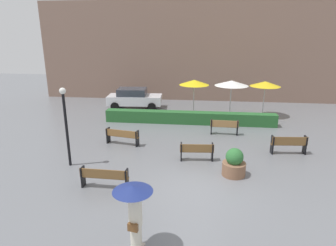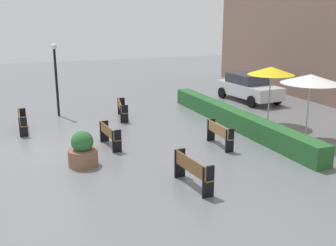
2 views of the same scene
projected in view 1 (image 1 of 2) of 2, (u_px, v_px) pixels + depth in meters
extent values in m
plane|color=slate|center=(191.00, 188.00, 11.33)|extent=(60.00, 60.00, 0.00)
cube|color=olive|center=(123.00, 136.00, 15.64)|extent=(1.85, 0.61, 0.04)
cube|color=olive|center=(121.00, 133.00, 15.44)|extent=(1.81, 0.39, 0.36)
cube|color=black|center=(108.00, 135.00, 15.88)|extent=(0.13, 0.37, 0.84)
cube|color=black|center=(137.00, 139.00, 15.38)|extent=(0.13, 0.37, 0.84)
cube|color=#9E7242|center=(224.00, 126.00, 17.17)|extent=(1.63, 0.26, 0.04)
cube|color=#9E7242|center=(225.00, 124.00, 16.98)|extent=(1.62, 0.08, 0.39)
cube|color=black|center=(211.00, 127.00, 17.26)|extent=(0.07, 0.33, 0.88)
cube|color=black|center=(237.00, 128.00, 17.06)|extent=(0.07, 0.33, 0.88)
cube|color=brown|center=(288.00, 144.00, 14.43)|extent=(1.73, 0.41, 0.04)
cube|color=brown|center=(290.00, 141.00, 14.22)|extent=(1.72, 0.19, 0.42)
cube|color=black|center=(272.00, 145.00, 14.43)|extent=(0.09, 0.36, 0.91)
cube|color=black|center=(305.00, 145.00, 14.39)|extent=(0.09, 0.36, 0.91)
cube|color=brown|center=(197.00, 151.00, 13.67)|extent=(1.59, 0.38, 0.04)
cube|color=brown|center=(197.00, 148.00, 13.47)|extent=(1.57, 0.17, 0.38)
cube|color=black|center=(181.00, 152.00, 13.68)|extent=(0.09, 0.35, 0.84)
cube|color=black|center=(212.00, 152.00, 13.64)|extent=(0.09, 0.35, 0.84)
cube|color=brown|center=(105.00, 177.00, 11.23)|extent=(1.88, 0.27, 0.04)
cube|color=brown|center=(103.00, 174.00, 11.05)|extent=(1.87, 0.08, 0.36)
cube|color=black|center=(83.00, 177.00, 11.34)|extent=(0.07, 0.33, 0.82)
cube|color=black|center=(127.00, 180.00, 11.11)|extent=(0.07, 0.33, 0.82)
cylinder|color=silver|center=(136.00, 236.00, 8.09)|extent=(0.32, 0.32, 0.75)
cube|color=#B2A599|center=(138.00, 246.00, 8.17)|extent=(0.36, 0.32, 0.08)
cylinder|color=silver|center=(135.00, 211.00, 7.86)|extent=(0.38, 0.38, 0.81)
sphere|color=tan|center=(134.00, 194.00, 7.71)|extent=(0.21, 0.21, 0.21)
cube|color=brown|center=(133.00, 227.00, 7.76)|extent=(0.29, 0.15, 0.22)
cylinder|color=black|center=(133.00, 204.00, 7.68)|extent=(0.02, 0.02, 0.90)
cone|color=navy|center=(133.00, 189.00, 7.55)|extent=(1.07, 1.07, 0.16)
cylinder|color=brown|center=(234.00, 169.00, 12.27)|extent=(0.98, 0.98, 0.56)
sphere|color=#2D6B33|center=(235.00, 157.00, 12.11)|extent=(0.73, 0.73, 0.73)
cylinder|color=black|center=(67.00, 131.00, 12.78)|extent=(0.12, 0.12, 3.29)
sphere|color=white|center=(63.00, 91.00, 12.26)|extent=(0.28, 0.28, 0.28)
cylinder|color=silver|center=(194.00, 100.00, 20.54)|extent=(0.06, 0.06, 2.47)
cone|color=yellow|center=(194.00, 82.00, 20.17)|extent=(2.07, 2.07, 0.35)
cylinder|color=silver|center=(230.00, 101.00, 20.23)|extent=(0.06, 0.06, 2.47)
cone|color=white|center=(232.00, 83.00, 19.87)|extent=(2.29, 2.29, 0.35)
cylinder|color=silver|center=(264.00, 100.00, 20.68)|extent=(0.06, 0.06, 2.35)
cone|color=yellow|center=(265.00, 84.00, 20.33)|extent=(2.09, 2.09, 0.35)
cube|color=#28602D|center=(189.00, 118.00, 19.24)|extent=(11.13, 0.70, 0.79)
cube|color=#846656|center=(200.00, 52.00, 25.28)|extent=(28.00, 1.20, 8.38)
cube|color=silver|center=(135.00, 100.00, 23.17)|extent=(4.31, 2.03, 0.70)
cube|color=#333842|center=(132.00, 92.00, 22.99)|extent=(2.31, 1.76, 0.55)
cylinder|color=black|center=(154.00, 102.00, 24.04)|extent=(0.65, 0.26, 0.64)
cylinder|color=black|center=(152.00, 107.00, 22.37)|extent=(0.65, 0.26, 0.64)
cylinder|color=black|center=(120.00, 101.00, 24.17)|extent=(0.65, 0.26, 0.64)
cylinder|color=black|center=(115.00, 106.00, 22.50)|extent=(0.65, 0.26, 0.64)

